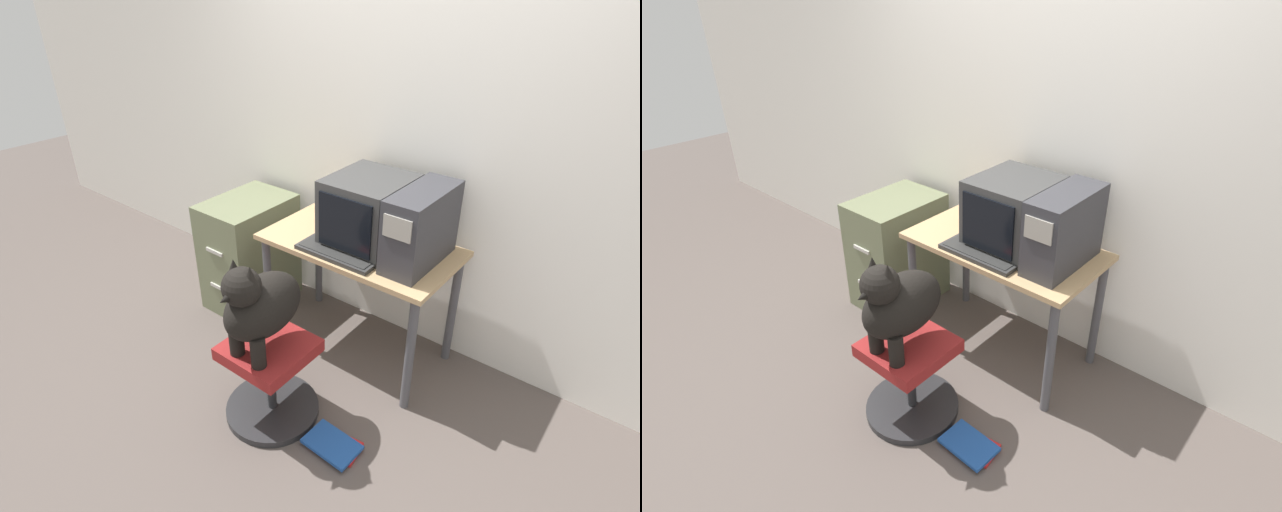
{
  "view_description": "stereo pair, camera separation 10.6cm",
  "coord_description": "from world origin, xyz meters",
  "views": [
    {
      "loc": [
        1.37,
        -1.8,
        2.11
      ],
      "look_at": [
        -0.01,
        -0.05,
        0.82
      ],
      "focal_mm": 28.0,
      "sensor_mm": 36.0,
      "label": 1
    },
    {
      "loc": [
        1.45,
        -1.73,
        2.11
      ],
      "look_at": [
        -0.01,
        -0.05,
        0.82
      ],
      "focal_mm": 28.0,
      "sensor_mm": 36.0,
      "label": 2
    }
  ],
  "objects": [
    {
      "name": "wall_back",
      "position": [
        0.0,
        0.67,
        1.3
      ],
      "size": [
        8.0,
        0.05,
        2.6
      ],
      "color": "white",
      "rests_on": "ground_plane"
    },
    {
      "name": "filing_cabinet",
      "position": [
        -0.89,
        0.28,
        0.39
      ],
      "size": [
        0.43,
        0.62,
        0.78
      ],
      "color": "#6B7251",
      "rests_on": "ground_plane"
    },
    {
      "name": "keyboard",
      "position": [
        -0.01,
        0.11,
        0.77
      ],
      "size": [
        0.47,
        0.18,
        0.03
      ],
      "color": "#2D2D2D",
      "rests_on": "desk"
    },
    {
      "name": "computer_mouse",
      "position": [
        0.28,
        0.1,
        0.77
      ],
      "size": [
        0.07,
        0.05,
        0.03
      ],
      "color": "#333333",
      "rests_on": "desk"
    },
    {
      "name": "office_chair",
      "position": [
        -0.04,
        -0.43,
        0.24
      ],
      "size": [
        0.51,
        0.51,
        0.47
      ],
      "color": "#262628",
      "rests_on": "ground_plane"
    },
    {
      "name": "crt_monitor",
      "position": [
        0.02,
        0.34,
        0.95
      ],
      "size": [
        0.4,
        0.46,
        0.39
      ],
      "color": "#383838",
      "rests_on": "desk"
    },
    {
      "name": "desk",
      "position": [
        0.0,
        0.3,
        0.64
      ],
      "size": [
        1.11,
        0.61,
        0.75
      ],
      "color": "tan",
      "rests_on": "ground_plane"
    },
    {
      "name": "book_stack_floor",
      "position": [
        0.37,
        -0.42,
        0.02
      ],
      "size": [
        0.28,
        0.21,
        0.04
      ],
      "color": "red",
      "rests_on": "ground_plane"
    },
    {
      "name": "pc_tower",
      "position": [
        0.36,
        0.32,
        0.96
      ],
      "size": [
        0.2,
        0.5,
        0.41
      ],
      "color": "#333338",
      "rests_on": "desk"
    },
    {
      "name": "ground_plane",
      "position": [
        0.0,
        0.0,
        0.0
      ],
      "size": [
        12.0,
        12.0,
        0.0
      ],
      "primitive_type": "plane",
      "color": "#564C47"
    },
    {
      "name": "dog",
      "position": [
        -0.04,
        -0.47,
        0.74
      ],
      "size": [
        0.27,
        0.48,
        0.54
      ],
      "color": "black",
      "rests_on": "office_chair"
    }
  ]
}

